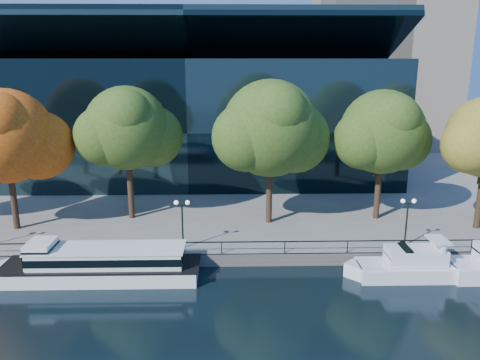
{
  "coord_description": "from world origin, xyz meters",
  "views": [
    {
      "loc": [
        0.67,
        -31.18,
        15.86
      ],
      "look_at": [
        1.56,
        8.0,
        5.77
      ],
      "focal_mm": 35.0,
      "sensor_mm": 36.0,
      "label": 1
    }
  ],
  "objects_px": {
    "cruiser_near": "(415,265)",
    "tree_2": "(129,130)",
    "tree_1": "(8,138)",
    "lamp_1": "(182,213)",
    "tour_boat": "(96,263)",
    "tree_3": "(272,131)",
    "lamp_2": "(408,211)",
    "tree_4": "(384,134)"
  },
  "relations": [
    {
      "from": "cruiser_near",
      "to": "tree_2",
      "type": "height_order",
      "value": "tree_2"
    },
    {
      "from": "tree_1",
      "to": "lamp_1",
      "type": "height_order",
      "value": "tree_1"
    },
    {
      "from": "tree_2",
      "to": "tour_boat",
      "type": "bearing_deg",
      "value": -93.02
    },
    {
      "from": "tree_3",
      "to": "tour_boat",
      "type": "bearing_deg",
      "value": -145.5
    },
    {
      "from": "tour_boat",
      "to": "tree_3",
      "type": "bearing_deg",
      "value": 34.5
    },
    {
      "from": "tour_boat",
      "to": "cruiser_near",
      "type": "relative_size",
      "value": 1.51
    },
    {
      "from": "tree_3",
      "to": "tree_2",
      "type": "bearing_deg",
      "value": 173.09
    },
    {
      "from": "tree_3",
      "to": "cruiser_near",
      "type": "bearing_deg",
      "value": -44.21
    },
    {
      "from": "tree_3",
      "to": "lamp_2",
      "type": "height_order",
      "value": "tree_3"
    },
    {
      "from": "tree_1",
      "to": "tree_3",
      "type": "distance_m",
      "value": 23.09
    },
    {
      "from": "lamp_1",
      "to": "tree_4",
      "type": "bearing_deg",
      "value": 21.03
    },
    {
      "from": "cruiser_near",
      "to": "tree_1",
      "type": "relative_size",
      "value": 0.83
    },
    {
      "from": "tree_2",
      "to": "lamp_2",
      "type": "height_order",
      "value": "tree_2"
    },
    {
      "from": "tree_2",
      "to": "lamp_2",
      "type": "bearing_deg",
      "value": -17.8
    },
    {
      "from": "tree_2",
      "to": "tree_3",
      "type": "distance_m",
      "value": 13.31
    },
    {
      "from": "tree_4",
      "to": "lamp_2",
      "type": "relative_size",
      "value": 3.05
    },
    {
      "from": "cruiser_near",
      "to": "tree_1",
      "type": "distance_m",
      "value": 35.15
    },
    {
      "from": "tree_3",
      "to": "tree_1",
      "type": "bearing_deg",
      "value": -176.99
    },
    {
      "from": "lamp_1",
      "to": "cruiser_near",
      "type": "bearing_deg",
      "value": -11.84
    },
    {
      "from": "tree_4",
      "to": "lamp_1",
      "type": "height_order",
      "value": "tree_4"
    },
    {
      "from": "tree_1",
      "to": "tree_4",
      "type": "relative_size",
      "value": 1.02
    },
    {
      "from": "tour_boat",
      "to": "tree_2",
      "type": "bearing_deg",
      "value": 86.98
    },
    {
      "from": "cruiser_near",
      "to": "tree_1",
      "type": "bearing_deg",
      "value": 165.55
    },
    {
      "from": "tour_boat",
      "to": "tree_4",
      "type": "relative_size",
      "value": 1.29
    },
    {
      "from": "lamp_1",
      "to": "lamp_2",
      "type": "xyz_separation_m",
      "value": [
        18.22,
        0.0,
        0.0
      ]
    },
    {
      "from": "cruiser_near",
      "to": "tree_4",
      "type": "xyz_separation_m",
      "value": [
        0.47,
        10.69,
        8.28
      ]
    },
    {
      "from": "cruiser_near",
      "to": "tree_1",
      "type": "height_order",
      "value": "tree_1"
    },
    {
      "from": "tour_boat",
      "to": "tree_3",
      "type": "relative_size",
      "value": 1.19
    },
    {
      "from": "tree_2",
      "to": "lamp_2",
      "type": "distance_m",
      "value": 25.56
    },
    {
      "from": "cruiser_near",
      "to": "lamp_2",
      "type": "xyz_separation_m",
      "value": [
        0.53,
        3.71,
        3.04
      ]
    },
    {
      "from": "tour_boat",
      "to": "tree_2",
      "type": "xyz_separation_m",
      "value": [
        0.58,
        11.08,
        8.27
      ]
    },
    {
      "from": "tree_3",
      "to": "lamp_1",
      "type": "distance_m",
      "value": 11.32
    },
    {
      "from": "tour_boat",
      "to": "tree_1",
      "type": "bearing_deg",
      "value": 138.24
    },
    {
      "from": "cruiser_near",
      "to": "lamp_1",
      "type": "relative_size",
      "value": 2.6
    },
    {
      "from": "tree_3",
      "to": "lamp_2",
      "type": "distance_m",
      "value": 13.42
    },
    {
      "from": "tour_boat",
      "to": "tree_1",
      "type": "height_order",
      "value": "tree_1"
    },
    {
      "from": "lamp_1",
      "to": "lamp_2",
      "type": "distance_m",
      "value": 18.22
    },
    {
      "from": "tour_boat",
      "to": "cruiser_near",
      "type": "bearing_deg",
      "value": -0.61
    },
    {
      "from": "tree_4",
      "to": "cruiser_near",
      "type": "bearing_deg",
      "value": -92.52
    },
    {
      "from": "lamp_2",
      "to": "tree_4",
      "type": "bearing_deg",
      "value": 90.49
    },
    {
      "from": "lamp_2",
      "to": "tree_1",
      "type": "bearing_deg",
      "value": 171.85
    },
    {
      "from": "cruiser_near",
      "to": "tree_3",
      "type": "xyz_separation_m",
      "value": [
        -10.01,
        9.74,
        8.76
      ]
    }
  ]
}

